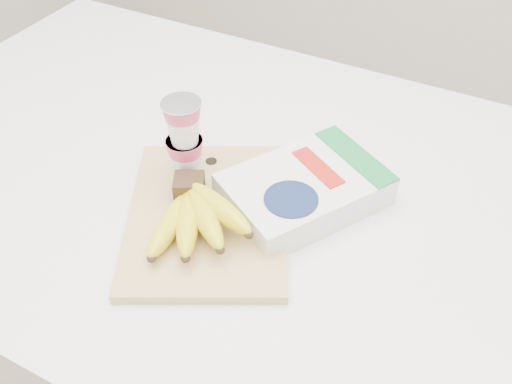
% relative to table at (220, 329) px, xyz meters
% --- Properties ---
extents(table, '(1.35, 0.90, 1.01)m').
position_rel_table_xyz_m(table, '(0.00, 0.00, 0.00)').
color(table, white).
rests_on(table, ground).
extents(cutting_board, '(0.38, 0.41, 0.02)m').
position_rel_table_xyz_m(cutting_board, '(0.07, -0.11, 0.51)').
color(cutting_board, '#DABE77').
rests_on(cutting_board, table).
extents(bananas, '(0.18, 0.19, 0.06)m').
position_rel_table_xyz_m(bananas, '(0.07, -0.15, 0.55)').
color(bananas, '#382816').
rests_on(bananas, cutting_board).
extents(yogurt_stack, '(0.07, 0.07, 0.15)m').
position_rel_table_xyz_m(yogurt_stack, '(-0.01, -0.05, 0.60)').
color(yogurt_stack, white).
rests_on(yogurt_stack, cutting_board).
extents(cereal_box, '(0.27, 0.30, 0.06)m').
position_rel_table_xyz_m(cereal_box, '(0.19, -0.00, 0.53)').
color(cereal_box, white).
rests_on(cereal_box, table).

